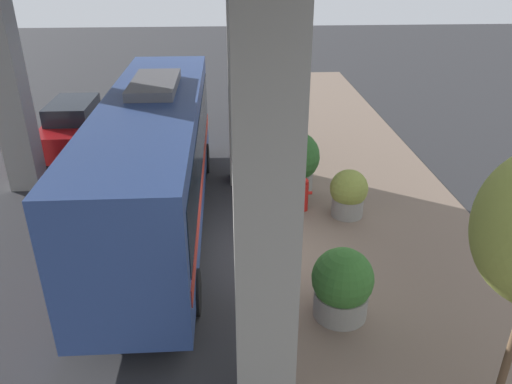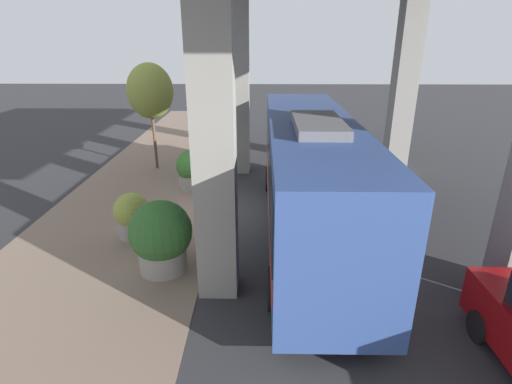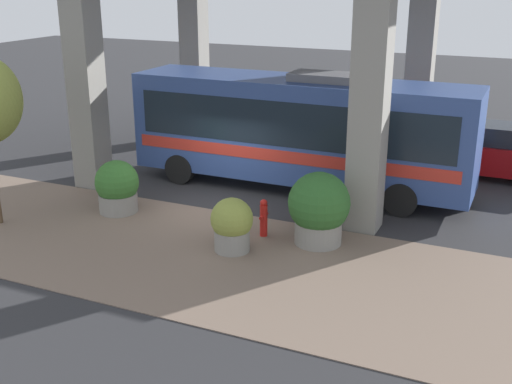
{
  "view_description": "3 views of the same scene",
  "coord_description": "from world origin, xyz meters",
  "px_view_note": "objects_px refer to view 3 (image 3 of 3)",
  "views": [
    {
      "loc": [
        0.99,
        10.56,
        7.05
      ],
      "look_at": [
        0.29,
        -1.25,
        1.18
      ],
      "focal_mm": 35.0,
      "sensor_mm": 36.0,
      "label": 1
    },
    {
      "loc": [
        1.52,
        -12.83,
        5.76
      ],
      "look_at": [
        1.34,
        -1.66,
        1.38
      ],
      "focal_mm": 28.0,
      "sensor_mm": 36.0,
      "label": 2
    },
    {
      "loc": [
        -15.81,
        -8.6,
        6.82
      ],
      "look_at": [
        -0.49,
        -1.76,
        0.96
      ],
      "focal_mm": 45.0,
      "sensor_mm": 36.0,
      "label": 3
    }
  ],
  "objects_px": {
    "bus": "(300,127)",
    "planter_back": "(117,187)",
    "planter_middle": "(232,225)",
    "fire_hydrant": "(264,218)",
    "parked_car": "(505,153)",
    "planter_front": "(319,209)"
  },
  "relations": [
    {
      "from": "planter_back",
      "to": "planter_middle",
      "type": "bearing_deg",
      "value": -104.64
    },
    {
      "from": "fire_hydrant",
      "to": "planter_front",
      "type": "distance_m",
      "value": 1.56
    },
    {
      "from": "fire_hydrant",
      "to": "planter_middle",
      "type": "distance_m",
      "value": 1.25
    },
    {
      "from": "bus",
      "to": "fire_hydrant",
      "type": "relative_size",
      "value": 10.36
    },
    {
      "from": "planter_front",
      "to": "parked_car",
      "type": "height_order",
      "value": "planter_front"
    },
    {
      "from": "planter_back",
      "to": "parked_car",
      "type": "distance_m",
      "value": 12.91
    },
    {
      "from": "planter_middle",
      "to": "fire_hydrant",
      "type": "bearing_deg",
      "value": -16.71
    },
    {
      "from": "fire_hydrant",
      "to": "bus",
      "type": "bearing_deg",
      "value": 7.29
    },
    {
      "from": "bus",
      "to": "planter_front",
      "type": "distance_m",
      "value": 4.59
    },
    {
      "from": "planter_front",
      "to": "parked_car",
      "type": "distance_m",
      "value": 8.78
    },
    {
      "from": "bus",
      "to": "planter_back",
      "type": "bearing_deg",
      "value": 135.62
    },
    {
      "from": "fire_hydrant",
      "to": "planter_front",
      "type": "xyz_separation_m",
      "value": [
        0.15,
        -1.49,
        0.44
      ]
    },
    {
      "from": "bus",
      "to": "parked_car",
      "type": "bearing_deg",
      "value": -57.33
    },
    {
      "from": "planter_front",
      "to": "planter_middle",
      "type": "height_order",
      "value": "planter_front"
    },
    {
      "from": "planter_middle",
      "to": "parked_car",
      "type": "distance_m",
      "value": 10.86
    },
    {
      "from": "bus",
      "to": "parked_car",
      "type": "relative_size",
      "value": 2.44
    },
    {
      "from": "planter_front",
      "to": "parked_car",
      "type": "relative_size",
      "value": 0.43
    },
    {
      "from": "parked_car",
      "to": "planter_front",
      "type": "bearing_deg",
      "value": 153.05
    },
    {
      "from": "planter_middle",
      "to": "planter_back",
      "type": "height_order",
      "value": "planter_back"
    },
    {
      "from": "planter_middle",
      "to": "planter_back",
      "type": "xyz_separation_m",
      "value": [
        1.12,
        4.28,
        0.05
      ]
    },
    {
      "from": "planter_front",
      "to": "planter_back",
      "type": "bearing_deg",
      "value": 92.04
    },
    {
      "from": "bus",
      "to": "fire_hydrant",
      "type": "bearing_deg",
      "value": -172.71
    }
  ]
}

